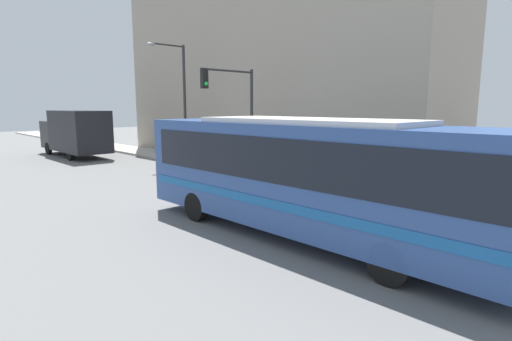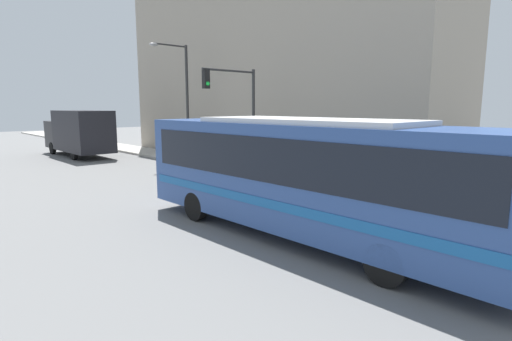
{
  "view_description": "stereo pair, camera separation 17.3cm",
  "coord_description": "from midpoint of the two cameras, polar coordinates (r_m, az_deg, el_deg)",
  "views": [
    {
      "loc": [
        -9.08,
        -6.02,
        3.59
      ],
      "look_at": [
        0.22,
        3.74,
        1.41
      ],
      "focal_mm": 28.0,
      "sensor_mm": 36.0,
      "label": 1
    },
    {
      "loc": [
        -8.96,
        -6.14,
        3.59
      ],
      "look_at": [
        0.22,
        3.74,
        1.41
      ],
      "focal_mm": 28.0,
      "sensor_mm": 36.0,
      "label": 2
    }
  ],
  "objects": [
    {
      "name": "ground_plane",
      "position": [
        11.45,
        12.63,
        -9.32
      ],
      "size": [
        120.0,
        120.0,
        0.0
      ],
      "primitive_type": "plane",
      "color": "slate"
    },
    {
      "name": "sidewalk",
      "position": [
        30.21,
        -13.18,
        2.24
      ],
      "size": [
        2.63,
        70.0,
        0.15
      ],
      "color": "#B7B2A8",
      "rests_on": "ground_plane"
    },
    {
      "name": "building_facade",
      "position": [
        27.43,
        1.76,
        15.22
      ],
      "size": [
        6.0,
        24.68,
        12.97
      ],
      "color": "#9E9384",
      "rests_on": "ground_plane"
    },
    {
      "name": "city_bus",
      "position": [
        10.83,
        7.4,
        -0.02
      ],
      "size": [
        2.78,
        11.19,
        3.27
      ],
      "rotation": [
        0.0,
        0.0,
        0.02
      ],
      "color": "#2D4C8C",
      "rests_on": "ground_plane"
    },
    {
      "name": "delivery_truck",
      "position": [
        31.5,
        -23.86,
        5.08
      ],
      "size": [
        2.43,
        7.89,
        3.29
      ],
      "color": "black",
      "rests_on": "ground_plane"
    },
    {
      "name": "fire_hydrant",
      "position": [
        18.31,
        8.43,
        -0.44
      ],
      "size": [
        0.26,
        0.34,
        0.83
      ],
      "color": "#999999",
      "rests_on": "sidewalk"
    },
    {
      "name": "traffic_light_pole",
      "position": [
        20.27,
        -2.48,
        9.73
      ],
      "size": [
        3.28,
        0.35,
        5.3
      ],
      "color": "#2D2D2D",
      "rests_on": "sidewalk"
    },
    {
      "name": "parking_meter",
      "position": [
        20.09,
        2.19,
        2.03
      ],
      "size": [
        0.14,
        0.14,
        1.4
      ],
      "color": "#2D2D2D",
      "rests_on": "sidewalk"
    },
    {
      "name": "street_lamp",
      "position": [
        25.9,
        -10.26,
        10.88
      ],
      "size": [
        2.59,
        0.28,
        7.19
      ],
      "color": "#2D2D2D",
      "rests_on": "sidewalk"
    }
  ]
}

